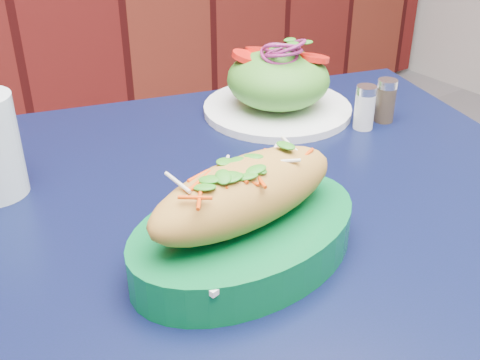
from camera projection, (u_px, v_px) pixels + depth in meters
cafe_table at (267, 274)px, 0.74m from camera, size 1.00×1.00×0.75m
banh_mi_basket at (245, 220)px, 0.61m from camera, size 0.27×0.19×0.12m
salad_plate at (278, 84)px, 0.94m from camera, size 0.23×0.23×0.12m
salt_shaker at (365, 107)px, 0.89m from camera, size 0.03×0.03×0.07m
pepper_shaker at (386, 101)px, 0.92m from camera, size 0.03×0.03×0.07m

